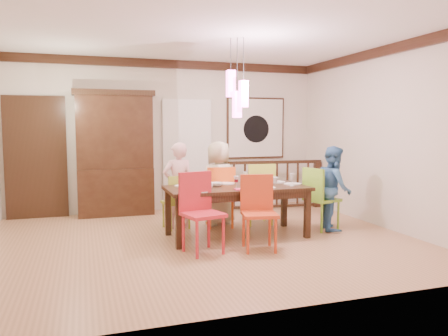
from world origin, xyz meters
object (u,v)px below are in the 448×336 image
object	(u,v)px
chair_far_left	(176,198)
person_far_left	(178,185)
dining_table	(237,192)
balustrade	(272,184)
person_far_mid	(219,183)
person_end_right	(334,188)
chair_end_right	(322,194)
china_hutch	(115,153)

from	to	relation	value
chair_far_left	person_far_left	size ratio (longest dim) A/B	0.63
dining_table	balustrade	size ratio (longest dim) A/B	1.01
person_far_mid	person_end_right	size ratio (longest dim) A/B	1.05
balustrade	chair_end_right	bearing A→B (deg)	-83.17
china_hutch	person_end_right	xyz separation A→B (m)	(3.20, -2.25, -0.48)
person_end_right	chair_end_right	bearing A→B (deg)	90.14
dining_table	person_end_right	bearing A→B (deg)	-1.55
china_hutch	chair_far_left	bearing A→B (deg)	-59.24
chair_end_right	dining_table	bearing A→B (deg)	75.95
china_hutch	person_far_mid	xyz separation A→B (m)	(1.57, -1.37, -0.45)
chair_far_left	person_far_left	world-z (taller)	person_far_left
dining_table	chair_end_right	bearing A→B (deg)	0.60
person_far_left	balustrade	bearing A→B (deg)	-159.99
chair_far_left	person_end_right	world-z (taller)	person_end_right
chair_end_right	person_end_right	xyz separation A→B (m)	(0.17, -0.06, 0.10)
dining_table	person_far_left	size ratio (longest dim) A/B	1.51
china_hutch	person_far_left	xyz separation A→B (m)	(0.88, -1.39, -0.46)
chair_far_left	balustrade	bearing A→B (deg)	-164.71
dining_table	chair_end_right	world-z (taller)	chair_end_right
balustrade	chair_far_left	bearing A→B (deg)	-148.16
balustrade	person_far_left	xyz separation A→B (m)	(-2.11, -1.04, 0.19)
person_end_right	person_far_left	bearing A→B (deg)	88.74
china_hutch	person_far_mid	world-z (taller)	china_hutch
chair_far_left	person_far_mid	bearing A→B (deg)	172.21
china_hutch	person_far_left	world-z (taller)	china_hutch
dining_table	chair_far_left	world-z (taller)	chair_far_left
dining_table	chair_end_right	distance (m)	1.44
balustrade	person_far_mid	world-z (taller)	person_far_mid
chair_far_left	person_far_left	distance (m)	0.20
balustrade	person_far_mid	size ratio (longest dim) A/B	1.49
person_far_left	dining_table	bearing A→B (deg)	124.47
chair_far_left	person_end_right	xyz separation A→B (m)	(2.36, -0.85, 0.17)
dining_table	chair_end_right	xyz separation A→B (m)	(1.44, 0.01, -0.10)
chair_end_right	balustrade	size ratio (longest dim) A/B	0.48
person_far_left	chair_far_left	bearing A→B (deg)	21.29
dining_table	chair_end_right	size ratio (longest dim) A/B	2.11
dining_table	chair_far_left	bearing A→B (deg)	133.24
dining_table	person_far_mid	xyz separation A→B (m)	(-0.02, 0.84, 0.03)
china_hutch	balustrade	distance (m)	3.07
person_end_right	person_far_mid	bearing A→B (deg)	80.69
chair_end_right	person_far_mid	size ratio (longest dim) A/B	0.71
person_far_left	person_far_mid	distance (m)	0.69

